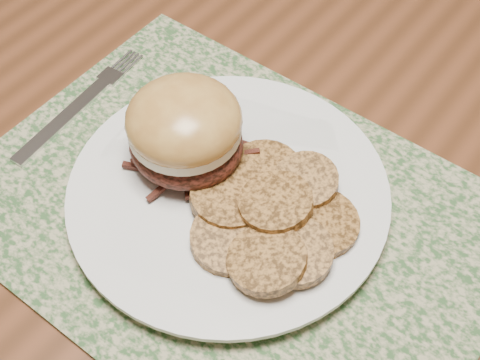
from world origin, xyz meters
name	(u,v)px	position (x,y,z in m)	size (l,w,h in m)	color
dining_table	(474,338)	(0.00, 0.00, 0.67)	(1.50, 0.90, 0.75)	brown
placemat	(232,214)	(-0.22, -0.07, 0.75)	(0.45, 0.33, 0.00)	#30532B
dinner_plate	(228,194)	(-0.23, -0.06, 0.76)	(0.26, 0.26, 0.02)	white
pork_sandwich	(185,130)	(-0.28, -0.05, 0.81)	(0.12, 0.12, 0.08)	black
roasted_potatoes	(272,215)	(-0.18, -0.06, 0.78)	(0.16, 0.16, 0.03)	#9B652D
fork	(81,104)	(-0.41, -0.06, 0.76)	(0.03, 0.18, 0.00)	silver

